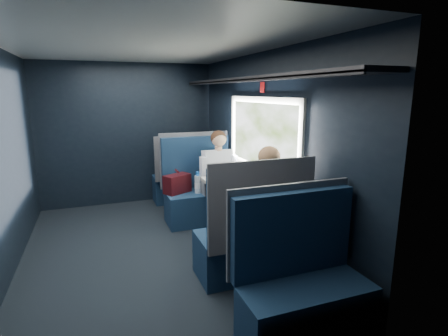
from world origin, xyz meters
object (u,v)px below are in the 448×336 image
object	(u,v)px
seat_row_front	(184,178)
bottle_small	(248,170)
seat_row_back	(301,287)
laptop	(256,176)
man	(220,173)
woman	(266,201)
table	(234,190)
seat_bay_far	(250,239)
seat_bay_near	(199,192)
cup	(239,173)

from	to	relation	value
seat_row_front	bottle_small	size ratio (longest dim) A/B	5.36
seat_row_back	laptop	bearing A→B (deg)	74.95
seat_row_back	bottle_small	world-z (taller)	seat_row_back
man	woman	bearing A→B (deg)	-90.00
table	bottle_small	distance (m)	0.44
seat_row_back	man	distance (m)	2.53
seat_row_back	table	bearing A→B (deg)	84.20
seat_bay_far	bottle_small	bearing A→B (deg)	67.20
seat_row_front	laptop	size ratio (longest dim) A/B	3.15
seat_bay_near	table	bearing A→B (deg)	-77.07
seat_bay_far	bottle_small	distance (m)	1.31
seat_bay_far	bottle_small	xyz separation A→B (m)	(0.48, 1.14, 0.42)
woman	bottle_small	bearing A→B (deg)	76.72
woman	laptop	distance (m)	0.80
bottle_small	cup	world-z (taller)	bottle_small
laptop	man	bearing A→B (deg)	110.94
table	laptop	xyz separation A→B (m)	(0.31, 0.05, 0.14)
bottle_small	cup	distance (m)	0.13
man	seat_row_front	bearing A→B (deg)	102.83
man	seat_row_back	bearing A→B (deg)	-95.72
seat_bay_near	bottle_small	bearing A→B (deg)	-50.58
seat_bay_far	seat_row_back	xyz separation A→B (m)	(0.00, -0.92, -0.00)
laptop	seat_row_back	bearing A→B (deg)	-105.05
seat_bay_near	laptop	world-z (taller)	seat_bay_near
seat_row_back	seat_bay_near	bearing A→B (deg)	90.39
seat_bay_near	cup	distance (m)	0.75
seat_bay_far	laptop	world-z (taller)	seat_bay_far
laptop	cup	xyz separation A→B (m)	(-0.10, 0.31, -0.02)
table	seat_row_back	world-z (taller)	seat_row_back
seat_row_front	bottle_small	xyz separation A→B (m)	(0.48, -1.53, 0.43)
table	woman	world-z (taller)	woman
man	woman	xyz separation A→B (m)	(0.00, -1.41, 0.01)
table	seat_bay_near	bearing A→B (deg)	102.93
seat_row_back	cup	bearing A→B (deg)	79.50
seat_bay_far	seat_row_back	size ratio (longest dim) A/B	1.09
seat_row_front	table	bearing A→B (deg)	-84.20
seat_row_front	cup	world-z (taller)	seat_row_front
seat_bay_near	cup	size ratio (longest dim) A/B	14.83
table	seat_bay_near	distance (m)	0.93
seat_row_back	man	xyz separation A→B (m)	(0.25, 2.50, 0.31)
woman	cup	xyz separation A→B (m)	(0.15, 1.07, 0.05)
seat_row_front	man	bearing A→B (deg)	-77.17
seat_bay_far	laptop	xyz separation A→B (m)	(0.50, 0.93, 0.39)
table	man	xyz separation A→B (m)	(0.07, 0.70, 0.06)
seat_bay_near	laptop	xyz separation A→B (m)	(0.52, -0.82, 0.38)
seat_bay_near	seat_row_front	distance (m)	0.92
seat_bay_near	woman	size ratio (longest dim) A/B	0.95
seat_bay_far	seat_row_front	world-z (taller)	seat_bay_far
table	woman	size ratio (longest dim) A/B	0.76
seat_bay_far	woman	bearing A→B (deg)	33.82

